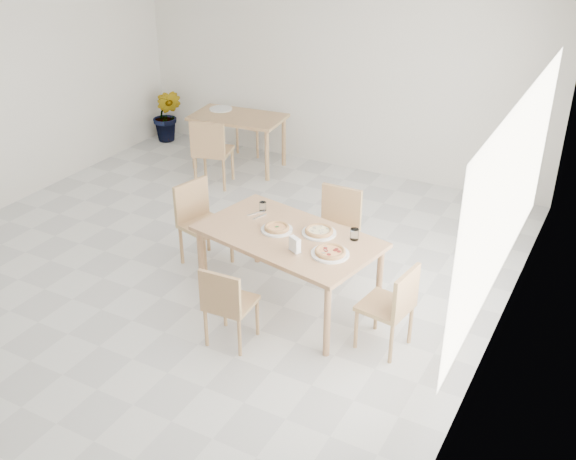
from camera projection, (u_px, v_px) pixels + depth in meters
The scene contains 22 objects.
room at pixel (510, 192), 5.21m from camera, with size 7.28×7.00×7.00m.
main_table at pixel (288, 242), 6.21m from camera, with size 1.82×1.25×0.75m.
chair_south at pixel (227, 301), 5.74m from camera, with size 0.41×0.41×0.78m.
chair_north at pixel (336, 224), 6.88m from camera, with size 0.44×0.44×0.88m.
chair_west at pixel (200, 217), 7.02m from camera, with size 0.53×0.53×0.88m.
chair_east at pixel (394, 303), 5.68m from camera, with size 0.46×0.46×0.81m.
plate_margherita at pixel (277, 230), 6.25m from camera, with size 0.30×0.30×0.02m, color white.
plate_mushroom at pixel (319, 233), 6.19m from camera, with size 0.32×0.32×0.02m, color white.
plate_pepperoni at pixel (330, 254), 5.85m from camera, with size 0.34×0.34×0.02m, color white.
pizza_margherita at pixel (277, 227), 6.24m from camera, with size 0.31×0.31×0.03m.
pizza_mushroom at pixel (319, 231), 6.18m from camera, with size 0.27×0.27×0.03m.
pizza_pepperoni at pixel (330, 251), 5.84m from camera, with size 0.30×0.30×0.03m.
tumbler_a at pixel (354, 234), 6.07m from camera, with size 0.08×0.08×0.10m, color white.
tumbler_b at pixel (263, 206), 6.60m from camera, with size 0.07×0.07×0.09m, color white.
napkin_holder at pixel (295, 245), 5.86m from camera, with size 0.14×0.12×0.14m.
fork_a at pixel (260, 217), 6.50m from camera, with size 0.01×0.17×0.01m, color silver.
fork_b at pixel (256, 213), 6.56m from camera, with size 0.02×0.19×0.01m, color silver.
second_table at pixel (238, 123), 9.28m from camera, with size 1.33×0.85×0.75m.
chair_back_s at pixel (211, 149), 8.72m from camera, with size 0.57×0.57×0.92m.
chair_back_n at pixel (257, 119), 9.92m from camera, with size 0.45×0.45×0.85m.
plate_empty at pixel (221, 109), 9.47m from camera, with size 0.32×0.32×0.02m, color white.
potted_plant at pixel (167, 115), 10.32m from camera, with size 0.45×0.36×0.82m, color #1F6723.
Camera 1 is at (3.74, -4.70, 3.67)m, focal length 42.00 mm.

